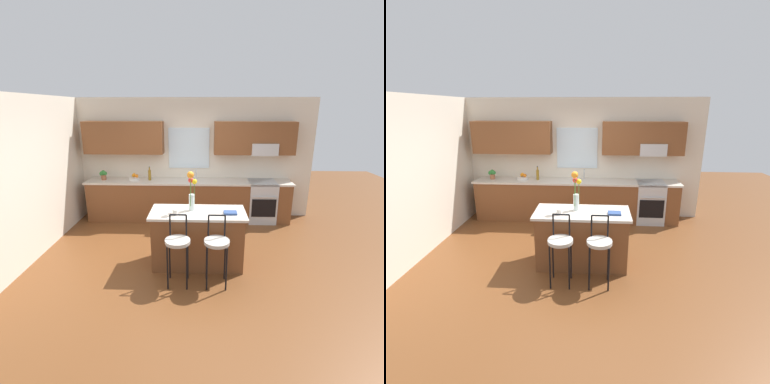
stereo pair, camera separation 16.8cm
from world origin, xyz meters
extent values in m
plane|color=brown|center=(0.00, 0.00, 0.00)|extent=(14.00, 14.00, 0.00)
cube|color=beige|center=(-2.56, 0.30, 1.35)|extent=(0.12, 4.60, 2.70)
cube|color=beige|center=(0.00, 2.06, 1.35)|extent=(5.60, 0.12, 2.70)
cube|color=brown|center=(-1.43, 1.83, 1.85)|extent=(1.74, 0.34, 0.70)
cube|color=brown|center=(1.43, 1.83, 1.85)|extent=(1.74, 0.34, 0.70)
cube|color=silver|center=(0.00, 1.99, 1.60)|extent=(0.92, 0.03, 0.90)
cube|color=#B7BABC|center=(1.64, 1.80, 1.62)|extent=(0.56, 0.36, 0.26)
cube|color=brown|center=(0.00, 1.70, 0.44)|extent=(4.50, 0.60, 0.88)
cube|color=beige|center=(0.00, 1.70, 0.90)|extent=(4.56, 0.64, 0.04)
cube|color=#B7BABC|center=(0.17, 1.70, 0.85)|extent=(0.54, 0.38, 0.11)
cylinder|color=#B7BABC|center=(0.17, 1.86, 1.03)|extent=(0.02, 0.02, 0.22)
cylinder|color=#B7BABC|center=(0.17, 1.80, 1.14)|extent=(0.02, 0.12, 0.02)
cube|color=#B7BABC|center=(1.64, 1.68, 0.46)|extent=(0.60, 0.60, 0.92)
cube|color=black|center=(1.64, 1.38, 0.40)|extent=(0.52, 0.02, 0.40)
cylinder|color=#B7BABC|center=(1.64, 1.35, 0.66)|extent=(0.50, 0.02, 0.02)
cube|color=brown|center=(0.24, -0.24, 0.44)|extent=(1.42, 0.61, 0.88)
cube|color=beige|center=(0.24, -0.24, 0.90)|extent=(1.50, 0.69, 0.04)
cylinder|color=black|center=(-0.17, -0.94, 0.33)|extent=(0.02, 0.02, 0.66)
cylinder|color=black|center=(0.10, -0.94, 0.33)|extent=(0.02, 0.02, 0.66)
cylinder|color=black|center=(-0.17, -0.67, 0.33)|extent=(0.02, 0.02, 0.66)
cylinder|color=black|center=(0.10, -0.67, 0.33)|extent=(0.02, 0.02, 0.66)
cylinder|color=#B2ADA3|center=(-0.03, -0.81, 0.69)|extent=(0.36, 0.36, 0.05)
cylinder|color=black|center=(-0.15, -0.67, 0.87)|extent=(0.02, 0.02, 0.32)
cylinder|color=black|center=(0.08, -0.67, 0.87)|extent=(0.02, 0.02, 0.32)
cylinder|color=black|center=(-0.03, -0.67, 1.03)|extent=(0.23, 0.02, 0.02)
cylinder|color=black|center=(0.38, -0.94, 0.33)|extent=(0.02, 0.02, 0.66)
cylinder|color=black|center=(0.65, -0.94, 0.33)|extent=(0.02, 0.02, 0.66)
cylinder|color=black|center=(0.38, -0.67, 0.33)|extent=(0.02, 0.02, 0.66)
cylinder|color=black|center=(0.65, -0.67, 0.33)|extent=(0.02, 0.02, 0.66)
cylinder|color=#B2ADA3|center=(0.52, -0.81, 0.69)|extent=(0.36, 0.36, 0.05)
cylinder|color=black|center=(0.40, -0.67, 0.87)|extent=(0.02, 0.02, 0.32)
cylinder|color=black|center=(0.63, -0.67, 0.87)|extent=(0.02, 0.02, 0.32)
cylinder|color=black|center=(0.52, -0.67, 1.03)|extent=(0.23, 0.02, 0.02)
cylinder|color=silver|center=(0.14, -0.17, 1.05)|extent=(0.09, 0.09, 0.26)
cylinder|color=#3D722D|center=(0.18, -0.16, 1.19)|extent=(0.01, 0.01, 0.39)
sphere|color=yellow|center=(0.18, -0.16, 1.39)|extent=(0.08, 0.08, 0.08)
cylinder|color=#3D722D|center=(0.13, -0.15, 1.20)|extent=(0.01, 0.01, 0.40)
sphere|color=red|center=(0.13, -0.15, 1.40)|extent=(0.08, 0.08, 0.08)
cylinder|color=#3D722D|center=(0.13, -0.22, 1.25)|extent=(0.01, 0.01, 0.51)
sphere|color=orange|center=(0.13, -0.22, 1.51)|extent=(0.11, 0.11, 0.11)
cylinder|color=silver|center=(-0.10, -0.40, 0.97)|extent=(0.08, 0.08, 0.09)
cube|color=navy|center=(0.74, -0.32, 0.94)|extent=(0.20, 0.15, 0.03)
cylinder|color=silver|center=(-1.22, 1.70, 0.95)|extent=(0.24, 0.24, 0.06)
sphere|color=orange|center=(-1.16, 1.70, 1.01)|extent=(0.08, 0.08, 0.08)
sphere|color=orange|center=(-1.24, 1.75, 1.01)|extent=(0.08, 0.08, 0.08)
sphere|color=orange|center=(-1.22, 1.70, 1.04)|extent=(0.07, 0.07, 0.07)
cylinder|color=olive|center=(-0.87, 1.70, 1.03)|extent=(0.06, 0.06, 0.23)
cylinder|color=olive|center=(-0.87, 1.70, 1.18)|extent=(0.03, 0.03, 0.07)
cylinder|color=black|center=(-0.87, 1.70, 1.22)|extent=(0.03, 0.03, 0.02)
cylinder|color=#9E5B3D|center=(-1.91, 1.70, 0.98)|extent=(0.11, 0.11, 0.11)
sphere|color=#2D7A33|center=(-1.91, 1.70, 1.09)|extent=(0.10, 0.10, 0.10)
sphere|color=#2D7A33|center=(-1.95, 1.71, 1.06)|extent=(0.11, 0.11, 0.11)
sphere|color=#2D7A33|center=(-1.87, 1.69, 1.07)|extent=(0.09, 0.09, 0.09)
camera|label=1|loc=(0.30, -4.35, 2.49)|focal=26.18mm
camera|label=2|loc=(0.46, -4.35, 2.49)|focal=26.18mm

